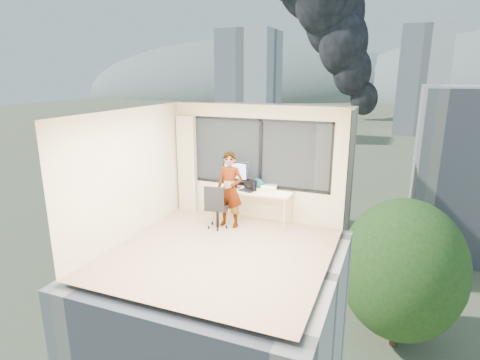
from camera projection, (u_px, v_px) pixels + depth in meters
The scene contains 24 objects.
floor at pixel (220, 251), 7.44m from camera, with size 4.00×4.00×0.01m, color #D0AE87.
ceiling at pixel (218, 113), 6.75m from camera, with size 4.00×4.00×0.01m, color white.
wall_front at pixel (157, 224), 5.30m from camera, with size 4.00×0.01×2.60m, color beige.
wall_left at pixel (128, 175), 7.81m from camera, with size 0.01×4.00×2.60m, color beige.
wall_right at pixel (331, 198), 6.37m from camera, with size 0.01×4.00×2.60m, color beige.
window_wall at pixel (259, 153), 8.81m from camera, with size 3.30×0.16×1.55m, color black, non-canonical shape.
curtain at pixel (187, 164), 9.43m from camera, with size 0.45×0.14×2.30m, color beige.
desk at pixel (251, 206), 8.82m from camera, with size 1.80×0.60×0.75m, color #C7B285.
chair at pixel (217, 206), 8.47m from camera, with size 0.51×0.51×1.00m, color black, non-canonical shape.
person at pixel (230, 190), 8.48m from camera, with size 0.60×0.40×1.65m, color #2D2D33.
monitor at pixel (236, 174), 8.86m from camera, with size 0.61×0.13×0.61m, color black, non-canonical shape.
game_console at pixel (269, 187), 8.79m from camera, with size 0.34×0.29×0.08m, color white.
laptop at pixel (247, 186), 8.66m from camera, with size 0.34×0.36×0.22m, color black, non-canonical shape.
cellphone at pixel (221, 188), 8.86m from camera, with size 0.12×0.05×0.01m, color black.
pen_cup at pixel (253, 189), 8.64m from camera, with size 0.07×0.07×0.09m, color black.
handbag at pixel (258, 183), 8.87m from camera, with size 0.28×0.14×0.22m, color #0B4044.
exterior_ground at pixel (387, 132), 118.56m from camera, with size 400.00×400.00×0.04m, color #515B3D.
near_bldg_a at pixel (264, 179), 39.37m from camera, with size 16.00×12.00×14.00m, color beige.
far_tower_a at pixel (249, 86), 105.07m from camera, with size 14.00×14.00×28.00m, color silver.
far_tower_b at pixel (422, 81), 111.74m from camera, with size 13.00×13.00×30.00m, color silver.
far_tower_d at pixel (240, 88), 164.08m from camera, with size 16.00×14.00×22.00m, color silver.
hill_a at pixel (249, 94), 340.74m from camera, with size 288.00×216.00×90.00m, color slate.
tree_a at pixel (162, 225), 35.51m from camera, with size 7.00×7.00×8.00m, color #254B19, non-canonical shape.
tree_b at pixel (400, 284), 24.61m from camera, with size 7.60×7.60×9.00m, color #254B19, non-canonical shape.
Camera 1 is at (2.88, -6.19, 3.26)m, focal length 29.44 mm.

